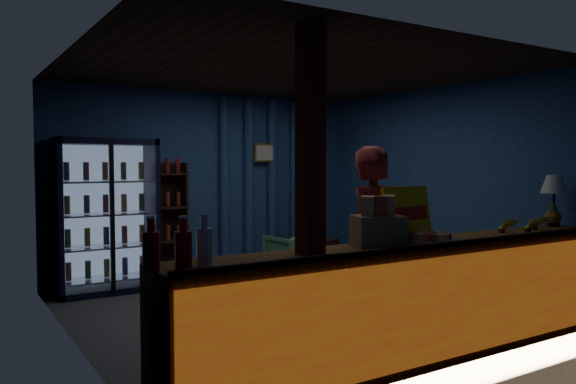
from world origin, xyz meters
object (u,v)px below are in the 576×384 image
object	(u,v)px
table_lamp	(554,186)
green_chair	(294,255)
pastry_tray	(430,239)
shopkeeper	(376,245)

from	to	relation	value
table_lamp	green_chair	bearing A→B (deg)	109.30
pastry_tray	table_lamp	size ratio (longest dim) A/B	0.95
pastry_tray	table_lamp	world-z (taller)	table_lamp
shopkeeper	table_lamp	xyz separation A→B (m)	(2.06, -0.36, 0.49)
shopkeeper	table_lamp	size ratio (longest dim) A/B	3.32
green_chair	pastry_tray	bearing A→B (deg)	69.66
pastry_tray	table_lamp	distance (m)	1.97
shopkeeper	green_chair	world-z (taller)	shopkeeper
shopkeeper	table_lamp	world-z (taller)	shopkeeper
shopkeeper	pastry_tray	distance (m)	0.54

